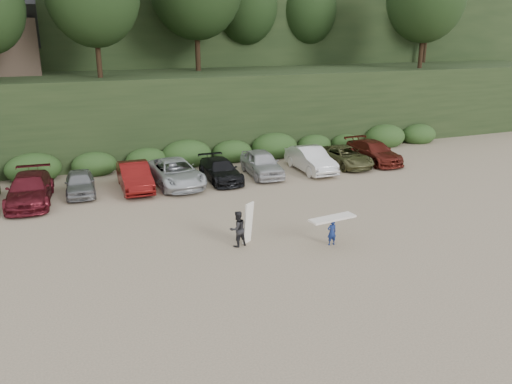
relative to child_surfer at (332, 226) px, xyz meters
name	(u,v)px	position (x,y,z in m)	size (l,w,h in m)	color
ground	(251,242)	(-3.21, 1.64, -0.89)	(120.00, 120.00, 0.00)	tan
hillside_backdrop	(118,10)	(-3.47, 37.57, 10.33)	(90.00, 41.50, 28.00)	black
parked_cars	(162,175)	(-5.06, 11.56, -0.12)	(33.60, 6.11, 1.64)	#A1A0A5
child_surfer	(332,226)	(0.00, 0.00, 0.00)	(2.23, 0.84, 1.31)	navy
adult_surfer	(239,228)	(-3.85, 1.46, -0.06)	(1.30, 0.78, 1.92)	black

